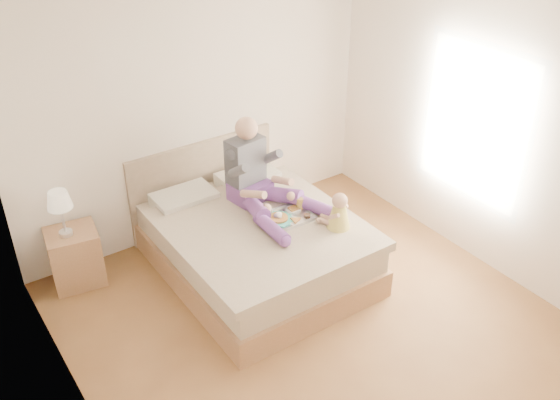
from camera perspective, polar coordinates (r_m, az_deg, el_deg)
room at (r=4.86m, az=4.71°, el=2.08°), size 4.02×4.22×2.71m
bed at (r=6.19m, az=-2.56°, el=-3.74°), size 1.70×2.18×1.00m
nightstand at (r=6.34m, az=-18.21°, el=-4.96°), size 0.53×0.48×0.57m
lamp at (r=5.97m, az=-19.53°, el=-0.21°), size 0.23×0.23×0.47m
adult at (r=6.09m, az=-1.96°, el=1.83°), size 0.76×1.14×0.90m
tray at (r=5.98m, az=0.61°, el=-1.41°), size 0.47×0.37×0.13m
baby at (r=5.81m, az=5.34°, el=-1.23°), size 0.28×0.32×0.36m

